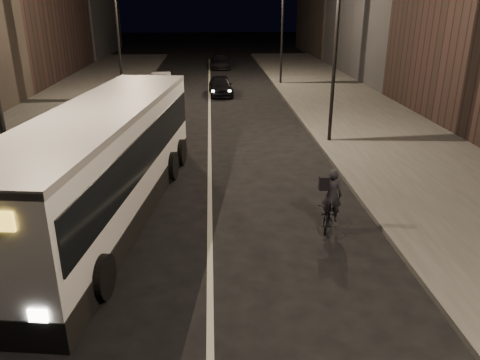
{
  "coord_description": "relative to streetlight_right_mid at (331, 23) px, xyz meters",
  "views": [
    {
      "loc": [
        0.13,
        -8.82,
        6.35
      ],
      "look_at": [
        0.9,
        3.63,
        1.5
      ],
      "focal_mm": 35.0,
      "sensor_mm": 36.0,
      "label": 1
    }
  ],
  "objects": [
    {
      "name": "ground",
      "position": [
        -5.33,
        -12.0,
        -5.36
      ],
      "size": [
        180.0,
        180.0,
        0.0
      ],
      "primitive_type": "plane",
      "color": "black",
      "rests_on": "ground"
    },
    {
      "name": "sidewalk_right",
      "position": [
        3.17,
        2.0,
        -5.28
      ],
      "size": [
        7.0,
        70.0,
        0.16
      ],
      "primitive_type": "cube",
      "color": "#3B3B38",
      "rests_on": "ground"
    },
    {
      "name": "sidewalk_left",
      "position": [
        -13.83,
        2.0,
        -5.28
      ],
      "size": [
        7.0,
        70.0,
        0.16
      ],
      "primitive_type": "cube",
      "color": "#3B3B38",
      "rests_on": "ground"
    },
    {
      "name": "streetlight_right_mid",
      "position": [
        0.0,
        0.0,
        0.0
      ],
      "size": [
        1.2,
        0.44,
        8.12
      ],
      "color": "black",
      "rests_on": "sidewalk_right"
    },
    {
      "name": "streetlight_right_far",
      "position": [
        0.0,
        16.0,
        0.0
      ],
      "size": [
        1.2,
        0.44,
        8.12
      ],
      "color": "black",
      "rests_on": "sidewalk_right"
    },
    {
      "name": "streetlight_left_far",
      "position": [
        -10.66,
        10.0,
        0.0
      ],
      "size": [
        1.2,
        0.44,
        8.12
      ],
      "color": "black",
      "rests_on": "sidewalk_left"
    },
    {
      "name": "city_bus",
      "position": [
        -8.47,
        -7.15,
        -3.52
      ],
      "size": [
        4.29,
        12.74,
        3.38
      ],
      "rotation": [
        0.0,
        0.0,
        -0.14
      ],
      "color": "silver",
      "rests_on": "ground"
    },
    {
      "name": "cyclist_on_bicycle",
      "position": [
        -1.82,
        -8.57,
        -4.73
      ],
      "size": [
        1.07,
        1.74,
        1.89
      ],
      "rotation": [
        0.0,
        0.0,
        -0.33
      ],
      "color": "black",
      "rests_on": "ground"
    },
    {
      "name": "car_near",
      "position": [
        -4.53,
        12.11,
        -4.69
      ],
      "size": [
        1.77,
        4.0,
        1.34
      ],
      "primitive_type": "imported",
      "rotation": [
        0.0,
        0.0,
        0.05
      ],
      "color": "black",
      "rests_on": "ground"
    },
    {
      "name": "car_mid",
      "position": [
        -8.93,
        14.7,
        -4.7
      ],
      "size": [
        1.95,
        4.18,
        1.33
      ],
      "primitive_type": "imported",
      "rotation": [
        0.0,
        0.0,
        3.28
      ],
      "color": "#3C3C3E",
      "rests_on": "ground"
    },
    {
      "name": "car_far",
      "position": [
        -4.23,
        25.94,
        -4.69
      ],
      "size": [
        1.89,
        4.63,
        1.34
      ],
      "primitive_type": "imported",
      "rotation": [
        0.0,
        0.0,
        -0.0
      ],
      "color": "black",
      "rests_on": "ground"
    }
  ]
}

